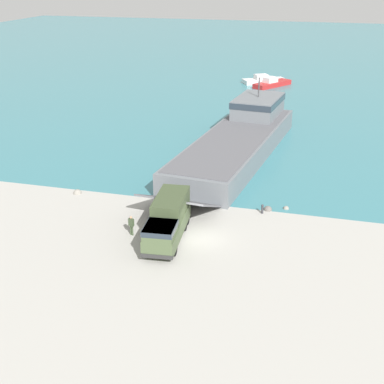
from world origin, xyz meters
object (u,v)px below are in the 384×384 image
military_truck (168,220)px  mooring_bollard (262,209)px  soldier_on_ramp (131,224)px  moored_boat_b (272,83)px  moored_boat_a (264,80)px  landing_craft (240,137)px

military_truck → mooring_bollard: size_ratio=9.32×
military_truck → soldier_on_ramp: (-3.01, -0.17, -0.67)m
soldier_on_ramp → moored_boat_b: bearing=19.0°
military_truck → moored_boat_b: (0.31, 60.64, -1.05)m
military_truck → mooring_bollard: (6.50, 6.65, -1.17)m
military_truck → mooring_bollard: 9.38m
moored_boat_a → mooring_bollard: 57.32m
landing_craft → moored_boat_b: (-1.17, 37.81, -1.15)m
landing_craft → soldier_on_ramp: bearing=-95.1°
moored_boat_a → mooring_bollard: bearing=-22.4°
landing_craft → soldier_on_ramp: 23.44m
landing_craft → moored_boat_b: bearing=97.7°
military_truck → soldier_on_ramp: military_truck is taller
moored_boat_b → mooring_bollard: (6.20, -53.98, -0.12)m
mooring_bollard → soldier_on_ramp: bearing=-144.4°
landing_craft → mooring_bollard: size_ratio=39.75×
moored_boat_a → moored_boat_b: moored_boat_b is taller
soldier_on_ramp → landing_craft: bearing=11.1°
landing_craft → military_truck: 22.88m
mooring_bollard → moored_boat_a: bearing=98.1°
landing_craft → mooring_bollard: bearing=-66.8°
military_truck → landing_craft: bearing=170.8°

